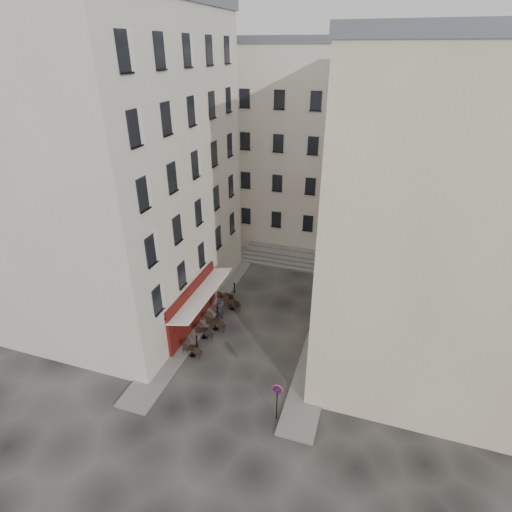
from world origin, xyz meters
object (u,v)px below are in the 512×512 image
at_px(pedestrian, 219,309).
at_px(bistro_table_a, 192,350).
at_px(no_parking_sign, 277,396).
at_px(bistro_table_b, 205,333).

bearing_deg(pedestrian, bistro_table_a, 78.69).
bearing_deg(no_parking_sign, bistro_table_b, 145.43).
bearing_deg(no_parking_sign, pedestrian, 133.71).
bearing_deg(bistro_table_a, no_parking_sign, -25.39).
bearing_deg(pedestrian, bistro_table_b, 77.13).
height_order(no_parking_sign, bistro_table_b, no_parking_sign).
bearing_deg(bistro_table_a, bistro_table_b, 90.62).
bearing_deg(bistro_table_b, bistro_table_a, -89.38).
height_order(bistro_table_a, pedestrian, pedestrian).
height_order(bistro_table_b, pedestrian, pedestrian).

